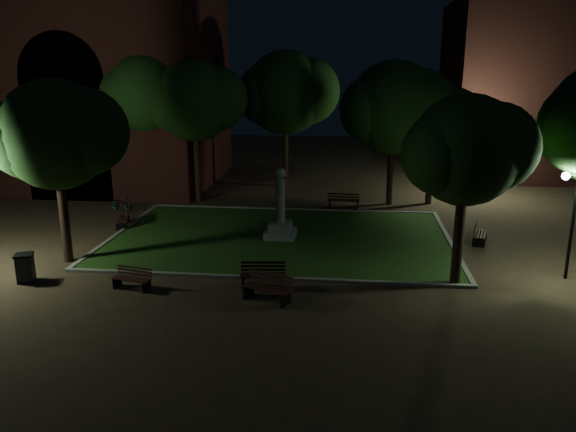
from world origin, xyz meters
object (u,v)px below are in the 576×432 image
bench_near_right (268,288)px  bench_right_side (479,234)px  bench_west_near (132,279)px  monument (280,218)px  trash_bin (25,268)px  bench_far_side (343,201)px  bicycle (121,204)px  bench_left_side (124,219)px  bench_near_left (263,275)px

bench_near_right → bench_right_side: (8.42, 7.32, -0.04)m
bench_west_near → bench_right_side: bearing=39.1°
bench_right_side → monument: bearing=108.6°
bench_right_side → trash_bin: bearing=127.0°
bench_right_side → bench_far_side: bench_far_side is taller
bench_far_side → bicycle: bench_far_side is taller
bench_left_side → bench_far_side: size_ratio=0.91×
bench_near_right → bench_left_side: 11.51m
bench_near_right → monument: bearing=116.5°
bench_left_side → bench_right_side: 16.71m
bench_right_side → bicycle: bench_right_side is taller
bench_near_left → trash_bin: 8.72m
monument → bench_right_side: bearing=2.3°
monument → bench_far_side: size_ratio=1.81×
monument → trash_bin: size_ratio=3.02×
bench_near_right → trash_bin: bearing=-161.7°
bench_near_left → bench_near_right: (0.35, -1.22, 0.02)m
bench_far_side → trash_bin: bearing=49.6°
bench_west_near → trash_bin: 4.14m
bench_near_right → bench_right_side: 11.16m
bench_near_right → bench_far_side: bench_far_side is taller
bench_left_side → bench_near_right: bearing=28.6°
bench_right_side → bench_near_right: bearing=147.4°
bench_right_side → bench_far_side: (-6.07, 5.37, 0.05)m
bicycle → monument: bearing=-90.2°
bench_near_left → bench_near_right: 1.27m
bench_near_left → bench_right_side: size_ratio=1.03×
bench_west_near → bench_far_side: bearing=71.3°
bench_near_right → bench_left_side: (-8.27, 8.00, -0.04)m
bench_near_right → bench_far_side: bearing=102.5°
monument → bench_west_near: size_ratio=2.19×
monument → bench_right_side: (8.86, 0.36, -0.56)m
bench_left_side → bench_right_side: bearing=70.4°
bench_west_near → bicycle: size_ratio=0.96×
bench_far_side → bench_near_right: bearing=82.8°
bench_left_side → bicycle: 3.32m
bench_west_near → bench_near_right: bearing=6.1°
bench_near_right → trash_bin: trash_bin is taller
bench_right_side → bench_west_near: bearing=133.4°
bench_left_side → bicycle: bearing=-173.1°
bench_near_left → bench_left_side: bearing=133.0°
bench_near_left → bench_right_side: (8.77, 6.10, -0.02)m
bench_near_left → trash_bin: (-8.71, -0.48, 0.12)m
monument → bench_far_side: monument is taller
bench_near_left → bench_left_side: bench_near_left is taller
monument → bench_west_near: 7.88m
bench_near_right → trash_bin: size_ratio=1.67×
monument → bench_near_left: size_ratio=1.92×
bench_west_near → bench_right_side: 14.98m
trash_bin → bicycle: (-0.58, 10.28, -0.14)m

